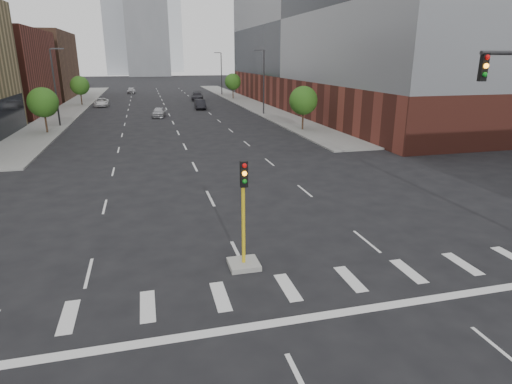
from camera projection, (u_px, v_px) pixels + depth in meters
name	position (u px, v px, depth m)	size (l,w,h in m)	color
sidewalk_left_far	(75.00, 106.00, 73.66)	(5.00, 92.00, 0.15)	gray
sidewalk_right_far	(245.00, 101.00, 80.78)	(5.00, 92.00, 0.15)	gray
building_left_far_b	(17.00, 65.00, 85.38)	(20.00, 24.00, 13.00)	brown
building_right_main	(352.00, 38.00, 68.01)	(24.00, 70.00, 22.00)	brown
tower_mid	(146.00, 24.00, 186.98)	(18.00, 18.00, 44.00)	slate
median_traffic_signal	(244.00, 245.00, 16.89)	(1.20, 1.20, 4.40)	#999993
streetlight_right_a	(263.00, 79.00, 61.37)	(1.60, 0.22, 9.07)	#2D2D30
streetlight_right_b	(221.00, 72.00, 93.70)	(1.60, 0.22, 9.07)	#2D2D30
streetlight_left	(55.00, 84.00, 50.38)	(1.60, 0.22, 9.07)	#2D2D30
tree_left_near	(43.00, 102.00, 46.11)	(3.20, 3.20, 4.85)	#382619
tree_left_far	(80.00, 85.00, 73.82)	(3.20, 3.20, 4.85)	#382619
tree_right_near	(303.00, 100.00, 48.15)	(3.20, 3.20, 4.85)	#382619
tree_right_far	(233.00, 82.00, 85.09)	(3.20, 3.20, 4.85)	#382619
car_near_left	(159.00, 112.00, 60.08)	(1.64, 4.07, 1.39)	#AFB0B4
car_mid_right	(200.00, 104.00, 69.22)	(1.61, 4.62, 1.52)	black
car_far_left	(102.00, 102.00, 73.10)	(2.28, 4.95, 1.38)	silver
car_deep_right	(197.00, 96.00, 83.29)	(2.22, 5.46, 1.58)	black
car_distant	(131.00, 90.00, 99.13)	(1.71, 4.24, 1.45)	#ACACB1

